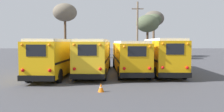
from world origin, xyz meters
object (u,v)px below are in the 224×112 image
object	(u,v)px
bare_tree_0	(154,21)
school_bus_0	(60,55)
utility_pole	(137,30)
school_bus_1	(95,55)
bare_tree_2	(65,13)
traffic_cone	(101,88)
bare_tree_1	(148,24)
bare_tree_3	(154,19)
school_bus_3	(162,54)
school_bus_2	(128,55)

from	to	relation	value
bare_tree_0	school_bus_0	bearing A→B (deg)	-120.95
school_bus_0	utility_pole	size ratio (longest dim) A/B	1.22
bare_tree_0	utility_pole	bearing A→B (deg)	-119.59
school_bus_1	bare_tree_0	distance (m)	23.08
bare_tree_2	traffic_cone	xyz separation A→B (m)	(7.28, -26.05, -7.70)
utility_pole	school_bus_1	bearing A→B (deg)	-112.42
bare_tree_1	bare_tree_3	size ratio (longest dim) A/B	0.82
school_bus_3	utility_pole	bearing A→B (deg)	92.61
utility_pole	traffic_cone	distance (m)	22.06
bare_tree_1	bare_tree_2	distance (m)	14.41
utility_pole	traffic_cone	bearing A→B (deg)	-102.73
school_bus_0	bare_tree_2	bearing A→B (deg)	99.98
bare_tree_3	traffic_cone	size ratio (longest dim) A/B	17.99
utility_pole	school_bus_0	bearing A→B (deg)	-121.60
school_bus_0	school_bus_3	xyz separation A→B (m)	(9.29, 0.89, 0.02)
utility_pole	bare_tree_1	world-z (taller)	utility_pole
school_bus_2	bare_tree_3	world-z (taller)	bare_tree_3
school_bus_2	bare_tree_1	bearing A→B (deg)	74.16
bare_tree_0	bare_tree_1	size ratio (longest dim) A/B	1.08
school_bus_1	utility_pole	distance (m)	14.95
utility_pole	bare_tree_1	distance (m)	4.24
utility_pole	bare_tree_1	size ratio (longest dim) A/B	1.21
school_bus_2	bare_tree_1	size ratio (longest dim) A/B	1.47
utility_pole	bare_tree_2	bearing A→B (deg)	157.55
school_bus_3	bare_tree_2	size ratio (longest dim) A/B	1.04
school_bus_1	school_bus_3	distance (m)	6.20
bare_tree_1	bare_tree_2	bearing A→B (deg)	173.78
bare_tree_2	bare_tree_3	size ratio (longest dim) A/B	1.06
bare_tree_3	traffic_cone	xyz separation A→B (m)	(-9.25, -31.06, -7.17)
school_bus_0	bare_tree_1	distance (m)	21.05
bare_tree_3	traffic_cone	distance (m)	33.19
utility_pole	bare_tree_1	bearing A→B (deg)	58.02
bare_tree_1	traffic_cone	xyz separation A→B (m)	(-6.90, -24.51, -5.68)
school_bus_1	bare_tree_1	distance (m)	19.13
school_bus_1	utility_pole	bearing A→B (deg)	67.58
school_bus_0	utility_pole	distance (m)	16.84
bare_tree_1	school_bus_0	bearing A→B (deg)	-121.67
school_bus_1	traffic_cone	xyz separation A→B (m)	(0.83, -7.54, -1.43)
school_bus_0	school_bus_3	size ratio (longest dim) A/B	1.10
school_bus_0	bare_tree_3	xyz separation A→B (m)	(13.17, 24.10, 5.72)
school_bus_3	bare_tree_0	distance (m)	20.99
school_bus_3	school_bus_2	bearing A→B (deg)	173.94
bare_tree_2	utility_pole	bearing A→B (deg)	-22.45
school_bus_0	bare_tree_0	size ratio (longest dim) A/B	1.36
school_bus_0	bare_tree_3	world-z (taller)	bare_tree_3
school_bus_0	school_bus_2	size ratio (longest dim) A/B	1.00
bare_tree_1	bare_tree_2	world-z (taller)	bare_tree_2
bare_tree_0	bare_tree_2	world-z (taller)	bare_tree_2
school_bus_3	utility_pole	world-z (taller)	utility_pole
utility_pole	bare_tree_0	distance (m)	8.18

